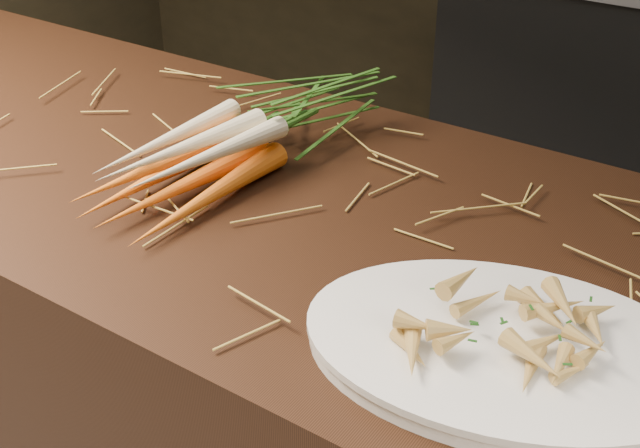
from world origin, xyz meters
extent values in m
cube|color=black|center=(0.00, 0.30, 0.45)|extent=(2.40, 0.70, 0.90)
cone|color=#ED6005|center=(-0.21, 0.22, 0.92)|extent=(0.05, 0.31, 0.04)
cone|color=#ED6005|center=(-0.16, 0.22, 0.92)|extent=(0.08, 0.31, 0.04)
cone|color=#ED6005|center=(-0.12, 0.21, 0.92)|extent=(0.04, 0.31, 0.04)
cone|color=#ED6005|center=(-0.19, 0.21, 0.95)|extent=(0.08, 0.31, 0.04)
cone|color=beige|center=(-0.20, 0.23, 0.98)|extent=(0.04, 0.29, 0.05)
cone|color=beige|center=(-0.16, 0.22, 0.98)|extent=(0.07, 0.29, 0.04)
cone|color=beige|center=(-0.12, 0.22, 0.98)|extent=(0.05, 0.29, 0.05)
ellipsoid|color=#3A7122|center=(-0.14, 0.48, 0.95)|extent=(0.21, 0.28, 0.10)
camera|label=1|loc=(0.54, -0.49, 1.45)|focal=45.00mm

